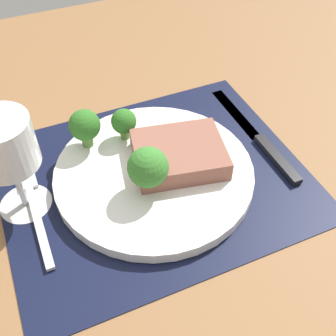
# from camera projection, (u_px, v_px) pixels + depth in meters

# --- Properties ---
(ground_plane) EXTENTS (1.40, 1.10, 0.03)m
(ground_plane) POSITION_uv_depth(u_px,v_px,m) (154.00, 186.00, 0.58)
(ground_plane) COLOR brown
(placemat) EXTENTS (0.40, 0.33, 0.00)m
(placemat) POSITION_uv_depth(u_px,v_px,m) (154.00, 178.00, 0.57)
(placemat) COLOR black
(placemat) RESTS_ON ground_plane
(plate) EXTENTS (0.27, 0.27, 0.02)m
(plate) POSITION_uv_depth(u_px,v_px,m) (154.00, 173.00, 0.56)
(plate) COLOR white
(plate) RESTS_ON placemat
(steak) EXTENTS (0.13, 0.12, 0.03)m
(steak) POSITION_uv_depth(u_px,v_px,m) (180.00, 156.00, 0.55)
(steak) COLOR #8C5647
(steak) RESTS_ON plate
(broccoli_center) EXTENTS (0.04, 0.04, 0.05)m
(broccoli_center) POSITION_uv_depth(u_px,v_px,m) (124.00, 122.00, 0.58)
(broccoli_center) COLOR #5B8942
(broccoli_center) RESTS_ON plate
(broccoli_near_steak) EXTENTS (0.04, 0.04, 0.06)m
(broccoli_near_steak) POSITION_uv_depth(u_px,v_px,m) (85.00, 126.00, 0.56)
(broccoli_near_steak) COLOR #5B8942
(broccoli_near_steak) RESTS_ON plate
(broccoli_front_edge) EXTENTS (0.05, 0.05, 0.07)m
(broccoli_front_edge) POSITION_uv_depth(u_px,v_px,m) (148.00, 168.00, 0.50)
(broccoli_front_edge) COLOR #5B8942
(broccoli_front_edge) RESTS_ON plate
(fork) EXTENTS (0.02, 0.19, 0.01)m
(fork) POSITION_uv_depth(u_px,v_px,m) (34.00, 205.00, 0.53)
(fork) COLOR silver
(fork) RESTS_ON placemat
(knife) EXTENTS (0.02, 0.23, 0.01)m
(knife) POSITION_uv_depth(u_px,v_px,m) (260.00, 139.00, 0.61)
(knife) COLOR black
(knife) RESTS_ON placemat
(wine_glass) EXTENTS (0.07, 0.07, 0.14)m
(wine_glass) POSITION_uv_depth(u_px,v_px,m) (5.00, 149.00, 0.47)
(wine_glass) COLOR silver
(wine_glass) RESTS_ON ground_plane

